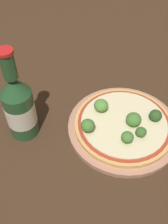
{
  "coord_description": "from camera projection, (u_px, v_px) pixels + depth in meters",
  "views": [
    {
      "loc": [
        -0.35,
        -0.17,
        0.48
      ],
      "look_at": [
        -0.04,
        0.05,
        0.06
      ],
      "focal_mm": 42.0,
      "sensor_mm": 36.0,
      "label": 1
    }
  ],
  "objects": [
    {
      "name": "broccoli_floret_2",
      "position": [
        88.0,
        126.0,
        0.56
      ],
      "size": [
        0.03,
        0.03,
        0.03
      ],
      "color": "#6B8E51",
      "rests_on": "pizza"
    },
    {
      "name": "broccoli_floret_3",
      "position": [
        156.0,
        115.0,
        0.59
      ],
      "size": [
        0.03,
        0.03,
        0.03
      ],
      "color": "#6B8E51",
      "rests_on": "pizza"
    },
    {
      "name": "broccoli_floret_5",
      "position": [
        127.0,
        137.0,
        0.54
      ],
      "size": [
        0.03,
        0.03,
        0.03
      ],
      "color": "#6B8E51",
      "rests_on": "pizza"
    },
    {
      "name": "pizza",
      "position": [
        124.0,
        124.0,
        0.6
      ],
      "size": [
        0.23,
        0.23,
        0.01
      ],
      "color": "tan",
      "rests_on": "plate"
    },
    {
      "name": "ground_plane",
      "position": [
        110.0,
        126.0,
        0.62
      ],
      "size": [
        3.0,
        3.0,
        0.0
      ],
      "primitive_type": "plane",
      "color": "#3D2819"
    },
    {
      "name": "broccoli_floret_0",
      "position": [
        101.0,
        105.0,
        0.6
      ],
      "size": [
        0.03,
        0.03,
        0.03
      ],
      "color": "#6B8E51",
      "rests_on": "pizza"
    },
    {
      "name": "plate",
      "position": [
        123.0,
        127.0,
        0.61
      ],
      "size": [
        0.26,
        0.26,
        0.01
      ],
      "color": "tan",
      "rests_on": "ground_plane"
    },
    {
      "name": "broccoli_floret_1",
      "position": [
        141.0,
        132.0,
        0.55
      ],
      "size": [
        0.02,
        0.02,
        0.03
      ],
      "color": "#6B8E51",
      "rests_on": "pizza"
    },
    {
      "name": "broccoli_floret_4",
      "position": [
        134.0,
        120.0,
        0.58
      ],
      "size": [
        0.03,
        0.03,
        0.03
      ],
      "color": "#6B8E51",
      "rests_on": "pizza"
    },
    {
      "name": "beer_bottle",
      "position": [
        19.0,
        106.0,
        0.55
      ],
      "size": [
        0.07,
        0.07,
        0.22
      ],
      "color": "#234C28",
      "rests_on": "ground_plane"
    }
  ]
}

